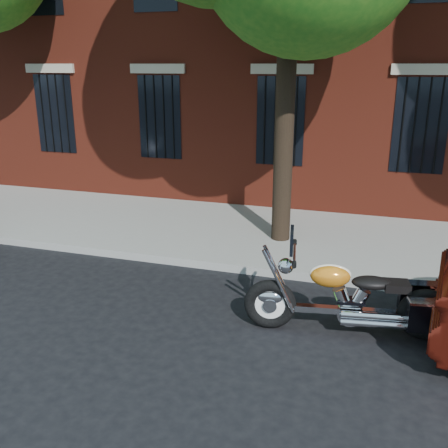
% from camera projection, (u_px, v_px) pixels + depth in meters
% --- Properties ---
extents(ground, '(120.00, 120.00, 0.00)m').
position_uv_depth(ground, '(209.00, 306.00, 7.46)').
color(ground, black).
rests_on(ground, ground).
extents(curb, '(40.00, 0.16, 0.15)m').
position_uv_depth(curb, '(235.00, 267.00, 8.69)').
color(curb, gray).
rests_on(curb, ground).
extents(sidewalk, '(40.00, 3.60, 0.15)m').
position_uv_depth(sidewalk, '(260.00, 234.00, 10.40)').
color(sidewalk, gray).
rests_on(sidewalk, ground).
extents(motorcycle, '(2.86, 1.07, 1.43)m').
position_uv_depth(motorcycle, '(358.00, 302.00, 6.53)').
color(motorcycle, black).
rests_on(motorcycle, ground).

